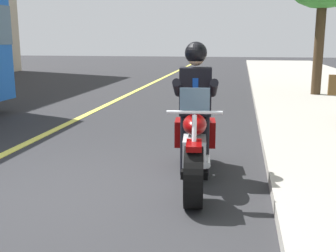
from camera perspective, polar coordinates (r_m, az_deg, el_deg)
ground_plane at (r=4.80m, az=-10.49°, el=-9.82°), size 80.00×80.00×0.00m
motorcycle_main at (r=5.17m, az=3.74°, el=-2.80°), size 2.22×0.73×1.26m
rider_main at (r=5.24m, az=3.82°, el=3.92°), size 0.66×0.59×1.74m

